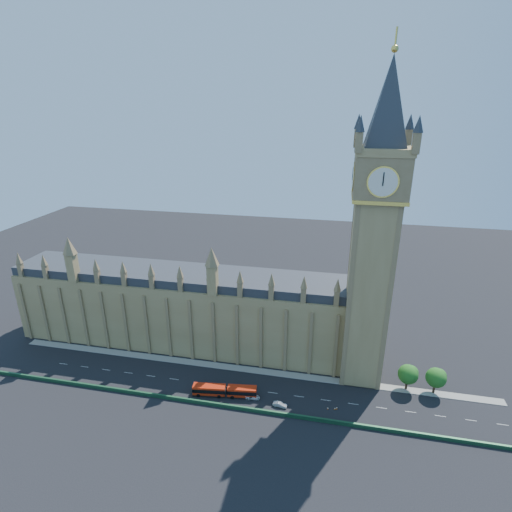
% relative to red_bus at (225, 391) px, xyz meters
% --- Properties ---
extents(ground, '(400.00, 400.00, 0.00)m').
position_rel_red_bus_xyz_m(ground, '(2.01, 4.03, -1.72)').
color(ground, black).
rests_on(ground, ground).
extents(palace_westminster, '(120.00, 20.00, 28.00)m').
position_rel_red_bus_xyz_m(palace_westminster, '(-22.99, 26.03, 12.14)').
color(palace_westminster, olive).
rests_on(palace_westminster, ground).
extents(elizabeth_tower, '(20.59, 20.59, 105.00)m').
position_rel_red_bus_xyz_m(elizabeth_tower, '(40.01, 18.02, 52.83)').
color(elizabeth_tower, olive).
rests_on(elizabeth_tower, ground).
extents(bridge_parapet, '(160.00, 0.60, 1.20)m').
position_rel_red_bus_xyz_m(bridge_parapet, '(2.01, -4.97, -1.12)').
color(bridge_parapet, '#1E4C2D').
rests_on(bridge_parapet, ground).
extents(kerb_north, '(160.00, 3.00, 0.16)m').
position_rel_red_bus_xyz_m(kerb_north, '(2.01, 13.53, -1.64)').
color(kerb_north, gray).
rests_on(kerb_north, ground).
extents(tree_east_near, '(6.00, 6.00, 8.50)m').
position_rel_red_bus_xyz_m(tree_east_near, '(54.24, 14.11, 3.92)').
color(tree_east_near, '#382619').
rests_on(tree_east_near, ground).
extents(tree_east_far, '(6.00, 6.00, 8.50)m').
position_rel_red_bus_xyz_m(tree_east_far, '(62.24, 14.11, 3.92)').
color(tree_east_far, '#382619').
rests_on(tree_east_far, ground).
extents(red_bus, '(19.46, 5.17, 3.27)m').
position_rel_red_bus_xyz_m(red_bus, '(0.00, 0.00, 0.00)').
color(red_bus, red).
rests_on(red_bus, ground).
extents(car_grey, '(4.74, 2.08, 1.59)m').
position_rel_red_bus_xyz_m(car_grey, '(0.01, -0.32, -0.93)').
color(car_grey, '#3F4346').
rests_on(car_grey, ground).
extents(car_silver, '(4.28, 1.93, 1.36)m').
position_rel_red_bus_xyz_m(car_silver, '(17.01, -1.34, -1.04)').
color(car_silver, '#9B9EA2').
rests_on(car_silver, ground).
extents(car_white, '(4.38, 2.22, 1.22)m').
position_rel_red_bus_xyz_m(car_white, '(8.55, 0.27, -1.12)').
color(car_white, white).
rests_on(car_white, ground).
extents(cone_a, '(0.44, 0.44, 0.62)m').
position_rel_red_bus_xyz_m(cone_a, '(30.74, 0.36, -1.42)').
color(cone_a, black).
rests_on(cone_a, ground).
extents(cone_b, '(0.57, 0.57, 0.79)m').
position_rel_red_bus_xyz_m(cone_b, '(16.01, 0.04, -1.34)').
color(cone_b, black).
rests_on(cone_b, ground).
extents(cone_c, '(0.52, 0.52, 0.71)m').
position_rel_red_bus_xyz_m(cone_c, '(33.27, 0.93, -1.37)').
color(cone_c, black).
rests_on(cone_c, ground).
extents(cone_d, '(0.44, 0.44, 0.63)m').
position_rel_red_bus_xyz_m(cone_d, '(32.72, 0.62, -1.41)').
color(cone_d, black).
rests_on(cone_d, ground).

